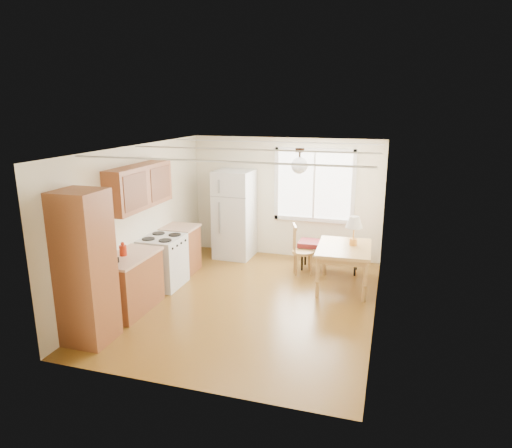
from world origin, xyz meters
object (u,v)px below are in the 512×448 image
at_px(bench, 330,246).
at_px(refrigerator, 235,214).
at_px(chair, 299,246).
at_px(dining_table, 344,252).

bearing_deg(bench, refrigerator, 172.21).
bearing_deg(chair, dining_table, -45.96).
xyz_separation_m(refrigerator, bench, (2.05, -0.28, -0.43)).
xyz_separation_m(refrigerator, chair, (1.50, -0.63, -0.38)).
distance_m(bench, chair, 0.65).
height_order(dining_table, chair, chair).
bearing_deg(refrigerator, bench, -6.41).
xyz_separation_m(bench, chair, (-0.55, -0.35, 0.05)).
xyz_separation_m(dining_table, chair, (-0.90, 0.46, -0.11)).
bearing_deg(refrigerator, dining_table, -23.02).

